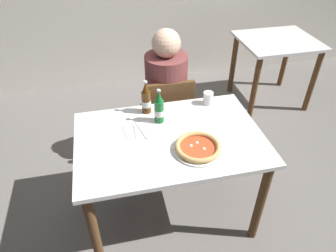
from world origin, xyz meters
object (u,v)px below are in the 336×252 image
(beer_bottle_center, at_px, (159,108))
(paper_cup, at_px, (208,98))
(dining_table_main, at_px, (170,150))
(chair_behind_table, at_px, (168,115))
(pizza_margherita_near, at_px, (198,148))
(beer_bottle_left, at_px, (146,99))
(diner_seated, at_px, (166,102))
(napkin_with_cutlery, at_px, (138,131))
(dining_table_background, at_px, (275,53))

(beer_bottle_center, bearing_deg, paper_cup, 18.99)
(dining_table_main, xyz_separation_m, chair_behind_table, (0.12, 0.61, -0.15))
(dining_table_main, relative_size, beer_bottle_center, 4.86)
(pizza_margherita_near, distance_m, beer_bottle_center, 0.39)
(beer_bottle_left, bearing_deg, beer_bottle_center, -63.06)
(diner_seated, height_order, napkin_with_cutlery, diner_seated)
(diner_seated, distance_m, napkin_with_cutlery, 0.66)
(dining_table_background, distance_m, napkin_with_cutlery, 2.08)
(dining_table_main, distance_m, pizza_margherita_near, 0.25)
(chair_behind_table, relative_size, diner_seated, 0.70)
(dining_table_main, relative_size, beer_bottle_left, 4.86)
(dining_table_main, xyz_separation_m, beer_bottle_left, (-0.10, 0.31, 0.22))
(beer_bottle_center, bearing_deg, beer_bottle_left, 116.94)
(chair_behind_table, relative_size, napkin_with_cutlery, 4.33)
(diner_seated, bearing_deg, paper_cup, -55.39)
(beer_bottle_left, bearing_deg, napkin_with_cutlery, -113.36)
(diner_seated, bearing_deg, dining_table_main, -100.51)
(dining_table_background, relative_size, beer_bottle_left, 3.24)
(napkin_with_cutlery, bearing_deg, beer_bottle_left, 66.64)
(dining_table_background, bearing_deg, diner_seated, -153.88)
(beer_bottle_center, xyz_separation_m, napkin_with_cutlery, (-0.16, -0.08, -0.10))
(diner_seated, relative_size, beer_bottle_left, 4.89)
(chair_behind_table, height_order, paper_cup, chair_behind_table)
(diner_seated, distance_m, beer_bottle_center, 0.57)
(chair_behind_table, relative_size, pizza_margherita_near, 2.79)
(chair_behind_table, height_order, pizza_margherita_near, chair_behind_table)
(beer_bottle_center, distance_m, paper_cup, 0.42)
(paper_cup, bearing_deg, napkin_with_cutlery, -158.61)
(diner_seated, xyz_separation_m, paper_cup, (0.24, -0.34, 0.21))
(dining_table_background, height_order, napkin_with_cutlery, napkin_with_cutlery)
(chair_behind_table, height_order, diner_seated, diner_seated)
(dining_table_background, distance_m, beer_bottle_center, 1.92)
(beer_bottle_center, bearing_deg, pizza_margherita_near, -63.70)
(napkin_with_cutlery, bearing_deg, pizza_margherita_near, -38.94)
(chair_behind_table, distance_m, beer_bottle_left, 0.52)
(chair_behind_table, height_order, napkin_with_cutlery, chair_behind_table)
(pizza_margherita_near, relative_size, paper_cup, 3.21)
(dining_table_background, relative_size, paper_cup, 8.42)
(paper_cup, bearing_deg, diner_seated, 124.61)
(dining_table_main, distance_m, napkin_with_cutlery, 0.24)
(pizza_margherita_near, xyz_separation_m, napkin_with_cutlery, (-0.33, 0.26, -0.02))
(dining_table_main, xyz_separation_m, napkin_with_cutlery, (-0.19, 0.10, 0.12))
(pizza_margherita_near, bearing_deg, paper_cup, 65.12)
(paper_cup, bearing_deg, chair_behind_table, 129.03)
(dining_table_main, height_order, pizza_margherita_near, pizza_margherita_near)
(beer_bottle_left, distance_m, napkin_with_cutlery, 0.25)
(beer_bottle_left, relative_size, beer_bottle_center, 1.00)
(napkin_with_cutlery, relative_size, paper_cup, 2.07)
(dining_table_background, bearing_deg, paper_cup, -138.00)
(dining_table_background, xyz_separation_m, beer_bottle_left, (-1.58, -1.02, 0.26))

